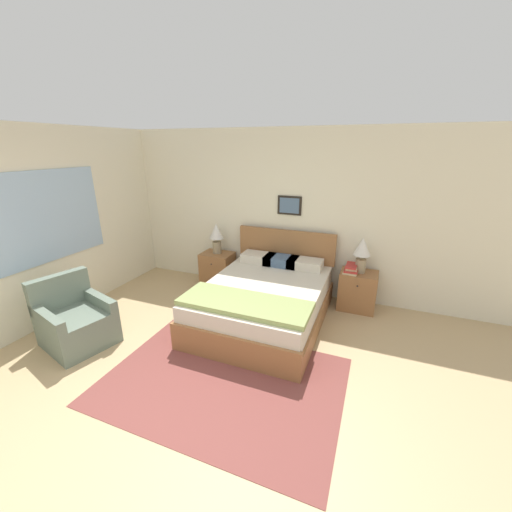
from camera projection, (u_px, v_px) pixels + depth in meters
ground_plane at (160, 424)px, 2.78m from camera, size 16.00×16.00×0.00m
wall_back at (274, 213)px, 5.08m from camera, size 7.39×0.09×2.60m
wall_left at (75, 220)px, 4.55m from camera, size 0.08×5.48×2.60m
area_rug_main at (223, 381)px, 3.28m from camera, size 2.44×1.71×0.01m
bed at (265, 300)px, 4.35m from camera, size 1.58×2.09×1.07m
armchair at (76, 322)px, 3.85m from camera, size 0.91×0.87×0.84m
nightstand_near_window at (218, 269)px, 5.49m from camera, size 0.53×0.43×0.58m
nightstand_by_door at (357, 291)px, 4.67m from camera, size 0.53×0.43×0.58m
table_lamp_near_window at (216, 235)px, 5.30m from camera, size 0.24×0.24×0.52m
table_lamp_by_door at (362, 251)px, 4.48m from camera, size 0.24×0.24×0.52m
book_thick_bottom at (351, 272)px, 4.57m from camera, size 0.22×0.28×0.03m
book_hardcover_middle at (351, 270)px, 4.57m from camera, size 0.20×0.26×0.03m
book_novel_upper at (351, 268)px, 4.55m from camera, size 0.17×0.22×0.04m
book_slim_near_top at (352, 265)px, 4.54m from camera, size 0.15×0.28×0.03m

